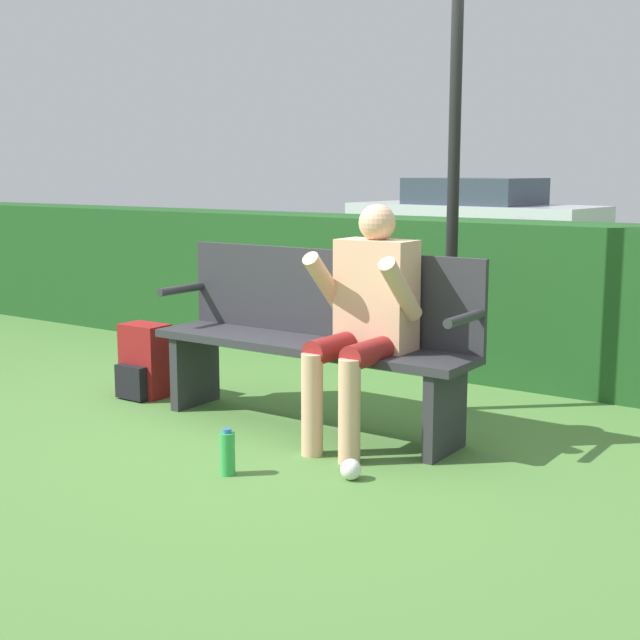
% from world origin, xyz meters
% --- Properties ---
extents(ground_plane, '(40.00, 40.00, 0.00)m').
position_xyz_m(ground_plane, '(0.00, 0.00, 0.00)').
color(ground_plane, '#4C7A38').
extents(hedge_back, '(12.00, 0.56, 1.09)m').
position_xyz_m(hedge_back, '(0.00, 1.75, 0.54)').
color(hedge_back, '#1E4C1E').
rests_on(hedge_back, ground).
extents(park_bench, '(1.95, 0.42, 0.99)m').
position_xyz_m(park_bench, '(0.00, 0.07, 0.52)').
color(park_bench, '#2D2D33').
rests_on(park_bench, ground).
extents(person_seated, '(0.54, 0.60, 1.26)m').
position_xyz_m(person_seated, '(0.41, -0.06, 0.71)').
color(person_seated, '#DBA884').
rests_on(person_seated, ground).
extents(backpack, '(0.30, 0.26, 0.47)m').
position_xyz_m(backpack, '(-1.26, -0.03, 0.22)').
color(backpack, maroon).
rests_on(backpack, ground).
extents(water_bottle, '(0.07, 0.07, 0.23)m').
position_xyz_m(water_bottle, '(0.14, -0.86, 0.11)').
color(water_bottle, green).
rests_on(water_bottle, ground).
extents(signpost, '(0.46, 0.09, 3.00)m').
position_xyz_m(signpost, '(0.48, 0.78, 1.72)').
color(signpost, black).
rests_on(signpost, ground).
extents(parked_car, '(4.71, 2.18, 1.28)m').
position_xyz_m(parked_car, '(-4.13, 10.99, 0.61)').
color(parked_car, '#B7BCC6').
rests_on(parked_car, ground).
extents(litter_crumple, '(0.10, 0.10, 0.10)m').
position_xyz_m(litter_crumple, '(0.66, -0.59, 0.05)').
color(litter_crumple, silver).
rests_on(litter_crumple, ground).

